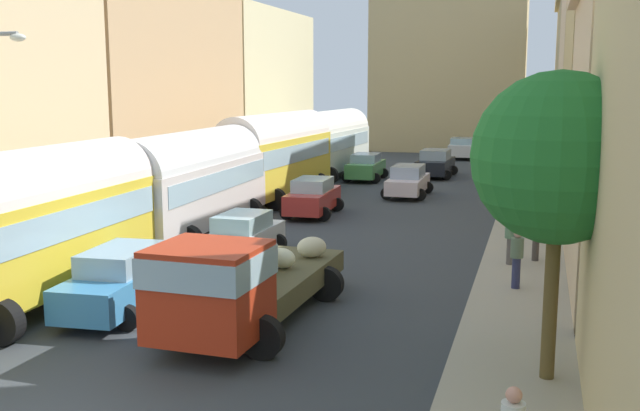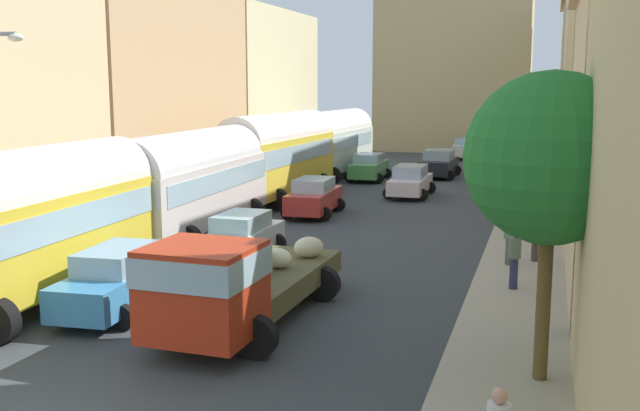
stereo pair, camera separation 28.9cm
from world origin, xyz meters
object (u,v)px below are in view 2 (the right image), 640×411
at_px(parked_bus_0, 30,219).
at_px(pedestrian_0, 536,232).
at_px(car_0, 410,181).
at_px(car_1, 439,164).
at_px(parked_bus_3, 331,141).
at_px(car_3, 119,279).
at_px(pedestrian_4, 514,258).
at_px(cargo_truck_0, 234,281).
at_px(pedestrian_3, 525,176).
at_px(pedestrian_2, 510,237).
at_px(parked_bus_2, 279,152).
at_px(car_4, 241,236).
at_px(car_6, 369,167).
at_px(parked_bus_1, 193,178).
at_px(car_2, 466,148).
at_px(car_5, 314,197).

xyz_separation_m(parked_bus_0, pedestrian_0, (12.21, 8.00, -1.17)).
bearing_deg(car_0, car_1, 88.20).
xyz_separation_m(parked_bus_3, car_3, (2.42, -26.85, -1.41)).
relative_size(parked_bus_0, pedestrian_4, 5.15).
bearing_deg(cargo_truck_0, car_0, 89.77).
bearing_deg(pedestrian_3, pedestrian_2, -89.67).
bearing_deg(parked_bus_0, parked_bus_2, 90.00).
height_order(parked_bus_0, car_4, parked_bus_0).
distance_m(cargo_truck_0, car_6, 27.12).
height_order(pedestrian_0, pedestrian_4, pedestrian_0).
bearing_deg(car_1, pedestrian_0, -74.06).
distance_m(car_1, pedestrian_2, 22.36).
bearing_deg(parked_bus_1, pedestrian_4, -20.65).
height_order(car_2, car_6, car_2).
bearing_deg(car_3, parked_bus_2, 97.71).
bearing_deg(car_4, pedestrian_2, 7.63).
distance_m(cargo_truck_0, car_1, 29.64).
bearing_deg(parked_bus_2, parked_bus_0, -90.00).
bearing_deg(pedestrian_2, car_5, 140.38).
bearing_deg(car_4, car_3, -96.59).
relative_size(cargo_truck_0, car_4, 1.82).
distance_m(car_4, pedestrian_0, 9.28).
xyz_separation_m(car_1, pedestrian_4, (5.53, -24.45, 0.16)).
distance_m(car_0, car_1, 8.15).
xyz_separation_m(cargo_truck_0, car_3, (-3.44, 0.75, -0.42)).
bearing_deg(parked_bus_1, parked_bus_0, -90.00).
height_order(car_0, car_1, car_1).
xyz_separation_m(parked_bus_0, car_6, (2.51, 26.31, -1.43)).
xyz_separation_m(car_6, pedestrian_0, (9.70, -18.31, 0.26)).
xyz_separation_m(parked_bus_2, car_6, (2.51, 8.31, -1.55)).
relative_size(parked_bus_2, pedestrian_2, 5.53).
bearing_deg(car_4, parked_bus_2, 104.77).
bearing_deg(pedestrian_0, parked_bus_3, 122.72).
bearing_deg(car_0, car_4, -100.89).
bearing_deg(car_0, car_6, 122.33).
relative_size(car_2, pedestrian_0, 2.16).
height_order(car_3, pedestrian_3, pedestrian_3).
bearing_deg(car_6, parked_bus_1, -98.26).
distance_m(parked_bus_0, car_1, 29.72).
bearing_deg(car_3, parked_bus_1, 105.28).
xyz_separation_m(car_1, car_4, (-3.08, -22.85, -0.09)).
xyz_separation_m(car_2, car_5, (-3.62, -26.24, 0.00)).
bearing_deg(pedestrian_2, parked_bus_0, -147.54).
height_order(car_4, car_6, car_6).
bearing_deg(car_6, car_2, 74.09).
xyz_separation_m(parked_bus_2, cargo_truck_0, (5.86, -18.60, -1.12)).
bearing_deg(pedestrian_4, parked_bus_3, 117.61).
xyz_separation_m(parked_bus_0, parked_bus_2, (0.00, 18.00, 0.12)).
xyz_separation_m(parked_bus_3, pedestrian_3, (11.39, -4.14, -1.20)).
bearing_deg(pedestrian_2, pedestrian_0, 43.78).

